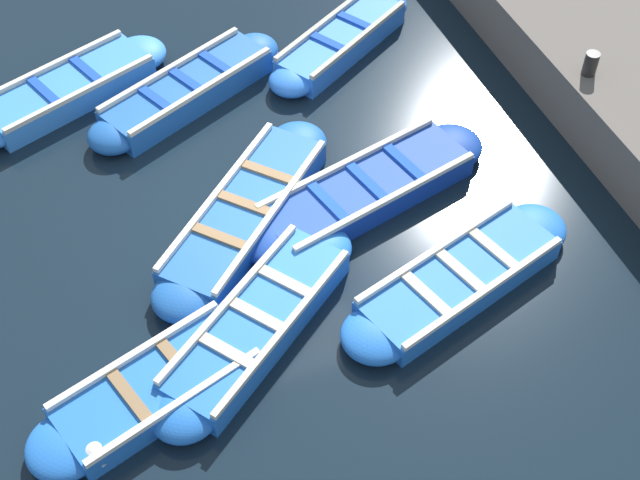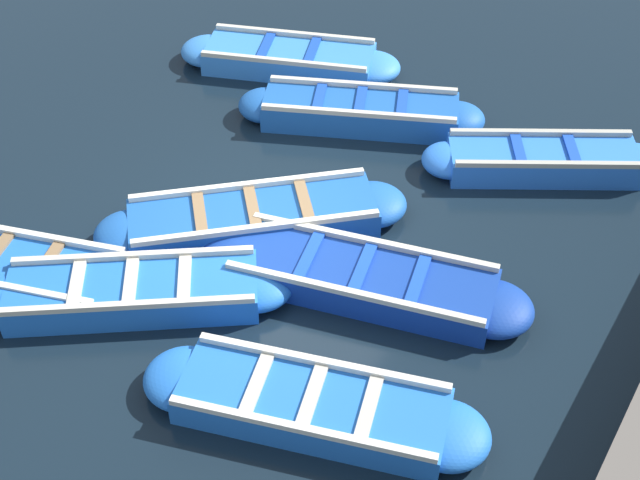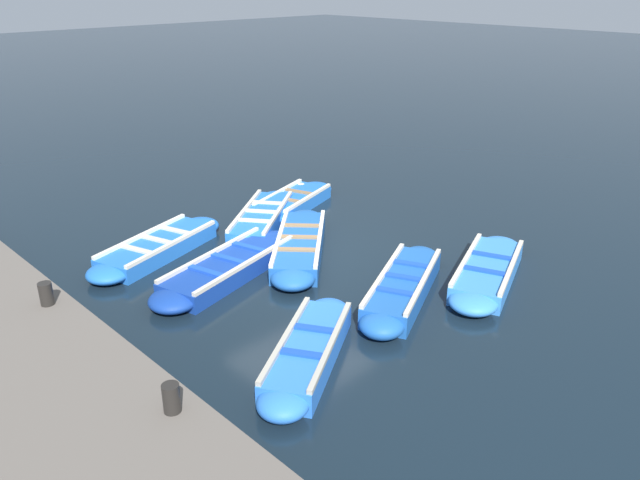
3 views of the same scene
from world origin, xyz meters
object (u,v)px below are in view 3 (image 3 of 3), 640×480
boat_drifting (403,287)px  boat_end_of_row (308,352)px  buoy_orange_near (301,189)px  bollard_mid_south (171,398)px  boat_centre (158,247)px  boat_near_quay (488,272)px  bollard_mid_north (46,294)px  boat_far_corner (300,245)px  boat_alongside (262,219)px  boat_bow_out (230,267)px  boat_mid_row (293,202)px

boat_drifting → boat_end_of_row: boat_drifting is taller
buoy_orange_near → boat_drifting: bearing=65.1°
boat_end_of_row → bollard_mid_south: 2.83m
boat_centre → boat_drifting: bearing=114.9°
boat_near_quay → bollard_mid_north: bearing=-24.9°
bollard_mid_south → boat_far_corner: bearing=-145.3°
boat_alongside → boat_near_quay: bearing=104.2°
boat_bow_out → boat_drifting: (-1.71, 2.89, 0.02)m
boat_drifting → boat_end_of_row: (2.64, 0.32, -0.01)m
boat_near_quay → bollard_mid_north: size_ratio=10.13×
boat_alongside → boat_near_quay: (-1.31, 5.17, -0.00)m
boat_drifting → bollard_mid_north: 5.90m
buoy_orange_near → boat_centre: bearing=9.0°
boat_mid_row → bollard_mid_north: bollard_mid_north is taller
buoy_orange_near → boat_alongside: bearing=24.9°
bollard_mid_north → boat_end_of_row: bearing=132.8°
boat_end_of_row → boat_drifting: bearing=-173.2°
boat_alongside → boat_far_corner: bearing=76.6°
bollard_mid_north → boat_near_quay: bearing=155.1°
boat_near_quay → boat_centre: size_ratio=0.96×
boat_alongside → boat_far_corner: (0.42, 1.76, 0.01)m
boat_mid_row → boat_near_quay: size_ratio=0.93×
boat_near_quay → bollard_mid_south: (6.94, 0.20, 0.88)m
bollard_mid_north → boat_mid_row: bearing=-161.3°
bollard_mid_north → buoy_orange_near: size_ratio=1.06×
boat_near_quay → boat_far_corner: size_ratio=1.03×
boat_alongside → boat_far_corner: boat_far_corner is taller
boat_end_of_row → buoy_orange_near: size_ratio=9.55×
boat_end_of_row → boat_alongside: bearing=-122.2°
boat_bow_out → boat_far_corner: boat_far_corner is taller
boat_drifting → boat_alongside: boat_drifting is taller
boat_mid_row → boat_centre: boat_centre is taller
boat_alongside → boat_end_of_row: size_ratio=1.08×
boat_alongside → bollard_mid_south: bollard_mid_south is taller
boat_centre → buoy_orange_near: size_ratio=11.20×
boat_end_of_row → bollard_mid_north: bearing=-47.2°
boat_near_quay → boat_end_of_row: bearing=-5.0°
boat_mid_row → bollard_mid_south: bollard_mid_south is taller
boat_mid_row → boat_near_quay: 5.58m
boat_mid_row → boat_near_quay: (0.04, 5.58, 0.02)m
boat_bow_out → boat_alongside: boat_alongside is taller
boat_mid_row → buoy_orange_near: size_ratio=10.07×
boat_end_of_row → bollard_mid_north: size_ratio=8.97×
boat_near_quay → bollard_mid_north: 7.70m
boat_bow_out → bollard_mid_north: bollard_mid_north is taller
boat_end_of_row → boat_far_corner: bearing=-130.6°
boat_drifting → bollard_mid_north: size_ratio=10.07×
boat_mid_row → boat_near_quay: boat_near_quay is taller
boat_drifting → boat_mid_row: boat_drifting is taller
bollard_mid_north → bollard_mid_south: size_ratio=1.00×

